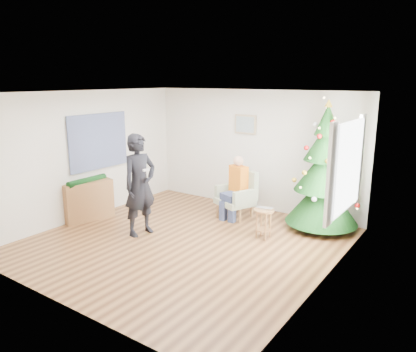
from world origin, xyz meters
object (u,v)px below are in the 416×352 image
Objects in this scene: stool at (263,223)px; standing_man at (140,185)px; christmas_tree at (324,172)px; console at (88,201)px; armchair at (237,200)px.

stool is 0.29× the size of standing_man.
stool is at bearing -51.99° from standing_man.
christmas_tree is 2.47× the size of console.
standing_man is (-0.99, -1.82, 0.58)m from armchair.
armchair reaches higher than stool.
standing_man reaches higher than console.
console is (-3.39, -1.14, 0.12)m from stool.
armchair is at bearing 52.26° from console.
console is at bearing -151.56° from christmas_tree.
console is at bearing -120.13° from armchair.
stool is at bearing -14.22° from armchair.
christmas_tree is 3.43m from standing_man.
standing_man is (-1.97, -1.10, 0.66)m from stool.
armchair reaches higher than console.
standing_man is (-2.66, -2.17, -0.17)m from christmas_tree.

